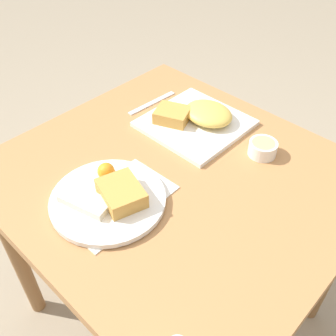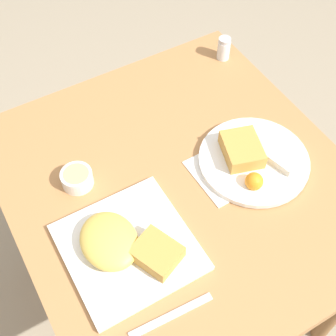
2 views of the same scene
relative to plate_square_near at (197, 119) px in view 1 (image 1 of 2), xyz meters
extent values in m
plane|color=gray|center=(-0.10, 0.20, -0.73)|extent=(8.00, 8.00, 0.00)
cube|color=#B27A47|center=(-0.10, 0.20, -0.04)|extent=(0.88, 0.81, 0.04)
cylinder|color=olive|center=(-0.48, -0.14, -0.39)|extent=(0.05, 0.05, 0.67)
cylinder|color=olive|center=(0.28, -0.14, -0.39)|extent=(0.05, 0.05, 0.67)
cylinder|color=olive|center=(0.28, 0.55, -0.39)|extent=(0.05, 0.05, 0.67)
cube|color=silver|center=(-0.07, 0.37, -0.02)|extent=(0.17, 0.28, 0.00)
cube|color=white|center=(0.00, 0.01, -0.01)|extent=(0.27, 0.27, 0.01)
ellipsoid|color=#E5BC51|center=(-0.02, -0.03, 0.01)|extent=(0.15, 0.12, 0.04)
cube|color=gold|center=(0.06, 0.05, 0.01)|extent=(0.12, 0.11, 0.04)
cylinder|color=white|center=(-0.05, 0.39, -0.01)|extent=(0.28, 0.28, 0.01)
cube|color=gold|center=(-0.08, 0.37, 0.02)|extent=(0.13, 0.12, 0.04)
cube|color=beige|center=(-0.03, 0.44, 0.01)|extent=(0.13, 0.08, 0.02)
sphere|color=orange|center=(0.01, 0.34, 0.01)|extent=(0.04, 0.04, 0.04)
cylinder|color=white|center=(-0.22, -0.02, 0.00)|extent=(0.08, 0.08, 0.04)
cylinder|color=#D1B775|center=(-0.22, -0.02, 0.02)|extent=(0.06, 0.06, 0.00)
cube|color=silver|center=(0.18, 0.01, -0.02)|extent=(0.03, 0.19, 0.00)
camera|label=1|loc=(-0.60, 0.75, 0.67)|focal=42.00mm
camera|label=2|loc=(0.45, -0.15, 0.92)|focal=50.00mm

